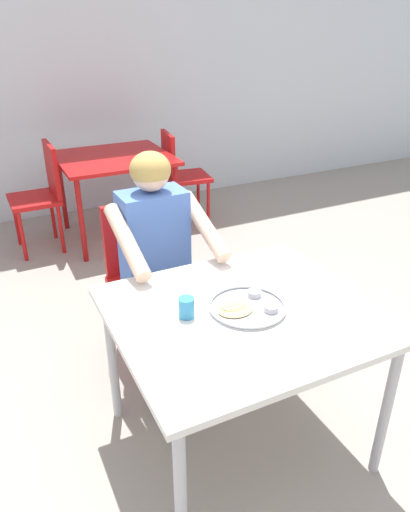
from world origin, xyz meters
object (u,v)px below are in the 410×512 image
at_px(table_background_red, 115,165).
at_px(table_foreground, 242,325).
at_px(diner_foreground, 161,250).
at_px(chair_red_left, 43,190).
at_px(chair_red_right, 179,171).
at_px(thali_tray, 247,306).
at_px(drinking_cup, 186,307).
at_px(chair_foreground, 147,269).

bearing_deg(table_background_red, table_foreground, -94.62).
height_order(diner_foreground, table_background_red, diner_foreground).
relative_size(chair_red_left, chair_red_right, 1.03).
bearing_deg(chair_red_right, thali_tray, -107.27).
relative_size(drinking_cup, chair_foreground, 0.10).
distance_m(thali_tray, chair_red_left, 2.62).
bearing_deg(chair_red_left, chair_foreground, -79.62).
xyz_separation_m(chair_foreground, chair_red_left, (-0.31, 1.68, -0.00)).
relative_size(thali_tray, drinking_cup, 3.77).
bearing_deg(diner_foreground, thali_tray, -79.46).
bearing_deg(table_foreground, chair_foreground, 96.62).
bearing_deg(chair_foreground, table_foreground, -83.38).
xyz_separation_m(table_foreground, drinking_cup, (-0.22, 0.06, 0.12)).
height_order(thali_tray, chair_red_left, chair_red_left).
xyz_separation_m(thali_tray, chair_red_right, (0.81, 2.60, -0.24)).
bearing_deg(drinking_cup, chair_red_right, 67.44).
xyz_separation_m(table_foreground, thali_tray, (0.02, 0.01, 0.08)).
relative_size(table_foreground, table_background_red, 1.12).
height_order(thali_tray, chair_red_right, chair_red_right).
bearing_deg(thali_tray, chair_foreground, 98.21).
bearing_deg(chair_red_left, chair_red_right, 1.30).
distance_m(table_foreground, chair_foreground, 0.91).
bearing_deg(table_background_red, diner_foreground, -99.18).
height_order(diner_foreground, chair_red_left, diner_foreground).
relative_size(table_background_red, chair_red_left, 1.05).
height_order(table_background_red, chair_red_right, chair_red_right).
bearing_deg(chair_foreground, diner_foreground, -88.76).
xyz_separation_m(thali_tray, drinking_cup, (-0.25, 0.06, 0.03)).
distance_m(drinking_cup, diner_foreground, 0.62).
relative_size(chair_foreground, chair_red_right, 1.03).
xyz_separation_m(table_foreground, chair_foreground, (-0.10, 0.89, -0.14)).
distance_m(drinking_cup, chair_foreground, 0.88).
height_order(table_foreground, chair_red_right, chair_red_right).
distance_m(table_foreground, chair_red_right, 2.74).
height_order(table_foreground, diner_foreground, diner_foreground).
relative_size(thali_tray, diner_foreground, 0.26).
bearing_deg(drinking_cup, chair_red_left, 94.28).
height_order(drinking_cup, chair_red_right, chair_red_right).
bearing_deg(thali_tray, table_foreground, -163.52).
xyz_separation_m(thali_tray, chair_red_left, (-0.44, 2.57, -0.22)).
distance_m(table_foreground, chair_red_left, 2.61).
xyz_separation_m(drinking_cup, chair_red_left, (-0.19, 2.51, -0.26)).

